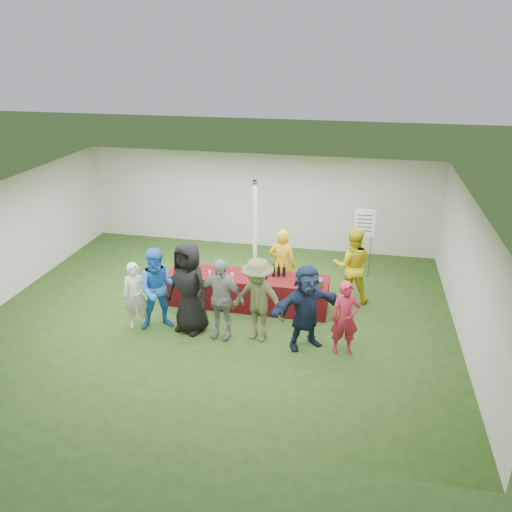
% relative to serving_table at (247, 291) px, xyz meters
% --- Properties ---
extents(ground, '(60.00, 60.00, 0.00)m').
position_rel_serving_table_xyz_m(ground, '(-0.51, -0.33, -0.38)').
color(ground, '#284719').
rests_on(ground, ground).
extents(tent, '(10.00, 10.00, 10.00)m').
position_rel_serving_table_xyz_m(tent, '(-0.01, 0.87, 0.98)').
color(tent, white).
rests_on(tent, ground).
extents(serving_table, '(3.60, 0.80, 0.75)m').
position_rel_serving_table_xyz_m(serving_table, '(0.00, 0.00, 0.00)').
color(serving_table, '#5F0A0B').
rests_on(serving_table, ground).
extents(wine_bottles, '(0.61, 0.16, 0.32)m').
position_rel_serving_table_xyz_m(wine_bottles, '(0.55, 0.14, 0.50)').
color(wine_bottles, black).
rests_on(wine_bottles, serving_table).
extents(wine_glasses, '(2.67, 0.17, 0.16)m').
position_rel_serving_table_xyz_m(wine_glasses, '(-0.43, -0.26, 0.49)').
color(wine_glasses, silver).
rests_on(wine_glasses, serving_table).
extents(water_bottle, '(0.07, 0.07, 0.23)m').
position_rel_serving_table_xyz_m(water_bottle, '(-0.03, 0.08, 0.48)').
color(water_bottle, silver).
rests_on(water_bottle, serving_table).
extents(bar_towel, '(0.25, 0.18, 0.03)m').
position_rel_serving_table_xyz_m(bar_towel, '(1.55, 0.05, 0.39)').
color(bar_towel, white).
rests_on(bar_towel, serving_table).
extents(dump_bucket, '(0.25, 0.25, 0.18)m').
position_rel_serving_table_xyz_m(dump_bucket, '(1.57, -0.22, 0.46)').
color(dump_bucket, slate).
rests_on(dump_bucket, serving_table).
extents(wine_list_sign, '(0.50, 0.03, 1.80)m').
position_rel_serving_table_xyz_m(wine_list_sign, '(2.48, 2.10, 0.94)').
color(wine_list_sign, slate).
rests_on(wine_list_sign, ground).
extents(staff_pourer, '(0.66, 0.46, 1.73)m').
position_rel_serving_table_xyz_m(staff_pourer, '(0.70, 0.49, 0.49)').
color(staff_pourer, gold).
rests_on(staff_pourer, ground).
extents(staff_back, '(0.93, 0.76, 1.77)m').
position_rel_serving_table_xyz_m(staff_back, '(2.26, 0.73, 0.51)').
color(staff_back, gold).
rests_on(staff_back, ground).
extents(customer_0, '(0.62, 0.52, 1.45)m').
position_rel_serving_table_xyz_m(customer_0, '(-2.05, -1.34, 0.35)').
color(customer_0, silver).
rests_on(customer_0, ground).
extents(customer_1, '(1.06, 0.96, 1.77)m').
position_rel_serving_table_xyz_m(customer_1, '(-1.56, -1.26, 0.51)').
color(customer_1, blue).
rests_on(customer_1, ground).
extents(customer_2, '(1.10, 0.89, 1.95)m').
position_rel_serving_table_xyz_m(customer_2, '(-0.93, -1.22, 0.60)').
color(customer_2, black).
rests_on(customer_2, ground).
extents(customer_3, '(1.04, 0.54, 1.70)m').
position_rel_serving_table_xyz_m(customer_3, '(-0.24, -1.33, 0.48)').
color(customer_3, gray).
rests_on(customer_3, ground).
extents(customer_4, '(1.26, 0.91, 1.75)m').
position_rel_serving_table_xyz_m(customer_4, '(0.50, -1.28, 0.50)').
color(customer_4, '#4F532E').
rests_on(customer_4, ground).
extents(customer_5, '(1.62, 1.30, 1.73)m').
position_rel_serving_table_xyz_m(customer_5, '(1.46, -1.34, 0.49)').
color(customer_5, '#15203A').
rests_on(customer_5, ground).
extents(customer_6, '(0.61, 0.47, 1.48)m').
position_rel_serving_table_xyz_m(customer_6, '(2.21, -1.40, 0.37)').
color(customer_6, '#A91C35').
rests_on(customer_6, ground).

